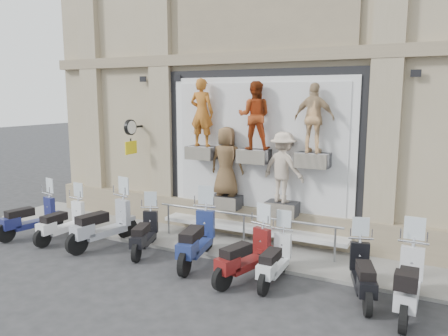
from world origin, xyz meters
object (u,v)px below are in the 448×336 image
at_px(scooter_e, 196,228).
at_px(scooter_i, 410,271).
at_px(scooter_a, 30,209).
at_px(clock_sign_bracket, 131,132).
at_px(scooter_d, 144,225).
at_px(scooter_f, 245,245).
at_px(scooter_g, 275,250).
at_px(scooter_h, 364,263).
at_px(guard_rail, 244,232).
at_px(scooter_b, 62,214).
at_px(scooter_c, 102,214).

bearing_deg(scooter_e, scooter_i, -14.70).
bearing_deg(scooter_a, clock_sign_bracket, 63.78).
xyz_separation_m(scooter_d, scooter_f, (2.91, -0.37, 0.06)).
xyz_separation_m(scooter_g, scooter_h, (1.77, 0.07, 0.02)).
bearing_deg(scooter_h, guard_rail, 137.36).
bearing_deg(scooter_b, scooter_h, 2.93).
bearing_deg(scooter_g, clock_sign_bracket, 157.41).
xyz_separation_m(guard_rail, scooter_g, (1.41, -1.55, 0.25)).
height_order(clock_sign_bracket, scooter_f, clock_sign_bracket).
relative_size(guard_rail, scooter_e, 2.40).
height_order(guard_rail, scooter_g, scooter_g).
distance_m(scooter_c, scooter_g, 4.74).
distance_m(scooter_g, scooter_h, 1.77).
bearing_deg(scooter_c, scooter_b, -162.85).
xyz_separation_m(scooter_b, scooter_f, (5.45, -0.12, 0.04)).
height_order(scooter_a, scooter_f, scooter_f).
bearing_deg(scooter_e, scooter_a, 173.58).
bearing_deg(scooter_b, scooter_a, -169.47).
bearing_deg(scooter_d, scooter_g, -23.04).
height_order(scooter_b, scooter_d, scooter_b).
bearing_deg(scooter_f, guard_rail, 130.88).
bearing_deg(scooter_b, scooter_c, 7.40).
bearing_deg(guard_rail, scooter_g, -47.60).
bearing_deg(scooter_g, scooter_c, 177.28).
bearing_deg(scooter_e, clock_sign_bracket, 140.33).
height_order(scooter_c, scooter_i, scooter_c).
relative_size(scooter_c, scooter_i, 1.07).
relative_size(scooter_b, scooter_d, 1.04).
distance_m(scooter_b, scooter_g, 6.06).
xyz_separation_m(guard_rail, scooter_h, (3.18, -1.48, 0.27)).
relative_size(guard_rail, scooter_d, 2.88).
bearing_deg(guard_rail, scooter_c, -156.11).
bearing_deg(scooter_c, clock_sign_bracket, 118.30).
xyz_separation_m(scooter_a, scooter_g, (7.12, 0.21, -0.06)).
height_order(scooter_f, scooter_i, scooter_i).
height_order(scooter_c, scooter_h, scooter_c).
bearing_deg(scooter_c, scooter_i, 10.07).
distance_m(guard_rail, scooter_a, 5.98).
bearing_deg(clock_sign_bracket, scooter_d, -45.15).
relative_size(scooter_e, scooter_g, 1.20).
xyz_separation_m(scooter_f, scooter_i, (3.19, 0.02, 0.04)).
xyz_separation_m(scooter_d, scooter_i, (6.10, -0.35, 0.10)).
bearing_deg(guard_rail, scooter_e, -112.84).
xyz_separation_m(guard_rail, scooter_c, (-3.32, -1.47, 0.40)).
bearing_deg(scooter_d, scooter_i, -23.00).
bearing_deg(clock_sign_bracket, scooter_h, -15.35).
relative_size(scooter_d, scooter_h, 0.98).
height_order(scooter_a, scooter_d, scooter_a).
height_order(scooter_c, scooter_f, scooter_c).
relative_size(scooter_d, scooter_e, 0.83).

